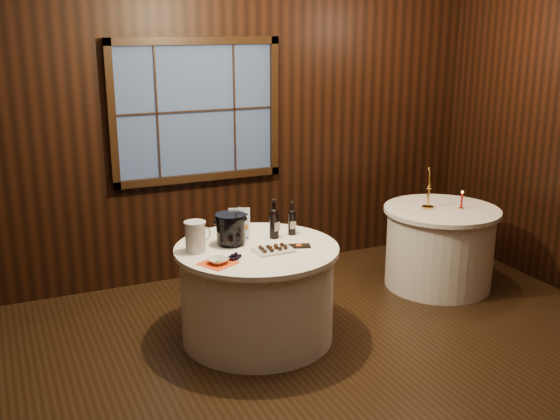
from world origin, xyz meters
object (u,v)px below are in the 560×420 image
chocolate_plate (274,249)px  grape_bunch (236,257)px  main_table (257,292)px  port_bottle_right (292,220)px  chocolate_box (299,246)px  side_table (439,247)px  port_bottle_left (274,221)px  ice_bucket (231,229)px  glass_pitcher (196,236)px  cracker_bowl (218,261)px  red_candle (462,202)px  brass_candlestick (429,194)px  sign_stand (240,228)px

chocolate_plate → grape_bunch: 0.33m
main_table → port_bottle_right: (0.38, 0.16, 0.50)m
main_table → chocolate_box: (0.29, -0.14, 0.39)m
side_table → port_bottle_left: port_bottle_left is taller
main_table → ice_bucket: 0.55m
glass_pitcher → cracker_bowl: bearing=-90.0°
port_bottle_right → red_candle: bearing=13.4°
red_candle → chocolate_box: bearing=-169.2°
brass_candlestick → port_bottle_left: bearing=-172.8°
main_table → chocolate_plate: (0.08, -0.15, 0.40)m
port_bottle_left → cracker_bowl: size_ratio=2.23×
main_table → brass_candlestick: bearing=10.7°
glass_pitcher → cracker_bowl: glass_pitcher is taller
port_bottle_right → ice_bucket: size_ratio=1.13×
chocolate_plate → glass_pitcher: bearing=155.6°
ice_bucket → side_table: bearing=4.4°
chocolate_box → cracker_bowl: bearing=-155.0°
red_candle → port_bottle_right: bearing=-178.3°
ice_bucket → brass_candlestick: 2.05m
main_table → chocolate_box: chocolate_box is taller
main_table → port_bottle_right: bearing=23.4°
chocolate_box → port_bottle_left: bearing=124.1°
brass_candlestick → red_candle: bearing=-26.1°
side_table → grape_bunch: (-2.25, -0.51, 0.40)m
chocolate_box → brass_candlestick: 1.66m
ice_bucket → port_bottle_right: bearing=3.4°
sign_stand → brass_candlestick: 1.93m
main_table → chocolate_box: size_ratio=7.21×
cracker_bowl → red_candle: bearing=9.9°
chocolate_plate → grape_bunch: size_ratio=1.57×
side_table → cracker_bowl: (-2.40, -0.53, 0.40)m
sign_stand → glass_pitcher: bearing=-143.8°
red_candle → ice_bucket: bearing=-177.9°
sign_stand → chocolate_plate: bearing=-53.1°
ice_bucket → chocolate_plate: 0.39m
port_bottle_left → port_bottle_right: 0.17m
ice_bucket → chocolate_plate: bearing=-50.3°
port_bottle_left → grape_bunch: bearing=-159.9°
grape_bunch → side_table: bearing=12.9°
red_candle → brass_candlestick: bearing=153.9°
port_bottle_left → chocolate_box: size_ratio=1.82×
side_table → brass_candlestick: brass_candlestick is taller
ice_bucket → cracker_bowl: size_ratio=1.71×
port_bottle_left → side_table: bearing=-12.6°
cracker_bowl → ice_bucket: bearing=57.3°
main_table → red_candle: 2.21m
port_bottle_right → cracker_bowl: 0.88m
port_bottle_left → brass_candlestick: size_ratio=0.81×
chocolate_plate → cracker_bowl: (-0.47, -0.08, 0.00)m
sign_stand → red_candle: 2.21m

